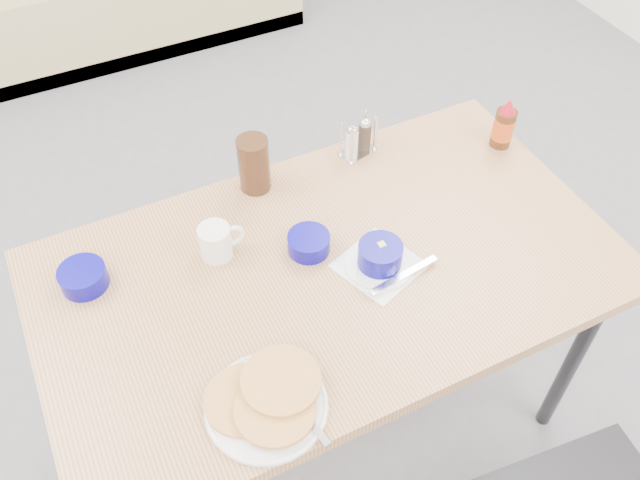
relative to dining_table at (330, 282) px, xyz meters
name	(u,v)px	position (x,y,z in m)	size (l,w,h in m)	color
dining_table	(330,282)	(0.00, 0.00, 0.00)	(1.40, 0.80, 0.76)	tan
pancake_plate	(267,401)	(-0.28, -0.27, 0.08)	(0.25, 0.26, 0.04)	white
coffee_mug	(217,241)	(-0.23, 0.16, 0.11)	(0.12, 0.08, 0.09)	white
grits_setting	(380,258)	(0.11, -0.05, 0.09)	(0.24, 0.22, 0.07)	white
creamer_bowl	(83,277)	(-0.54, 0.21, 0.09)	(0.11, 0.11, 0.05)	#09057D
butter_bowl	(309,243)	(-0.02, 0.07, 0.09)	(0.10, 0.10, 0.05)	#09057D
amber_tumbler	(254,164)	(-0.05, 0.34, 0.14)	(0.08, 0.08, 0.16)	#392112
condiment_caddy	(358,140)	(0.26, 0.34, 0.11)	(0.12, 0.08, 0.12)	silver
syrup_bottle	(504,126)	(0.64, 0.19, 0.13)	(0.06, 0.06, 0.15)	#47230F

